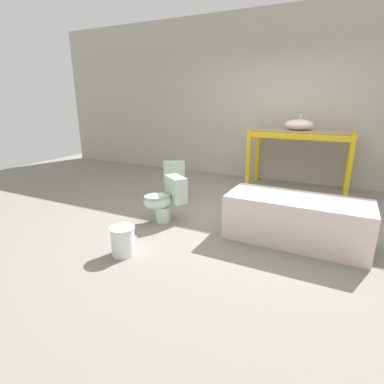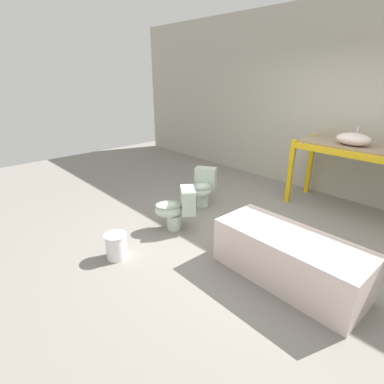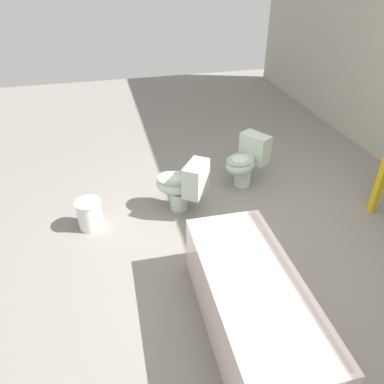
{
  "view_description": "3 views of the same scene",
  "coord_description": "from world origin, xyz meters",
  "views": [
    {
      "loc": [
        1.05,
        -3.91,
        1.58
      ],
      "look_at": [
        -0.53,
        -0.7,
        0.47
      ],
      "focal_mm": 28.0,
      "sensor_mm": 36.0,
      "label": 1
    },
    {
      "loc": [
        1.98,
        -3.07,
        2.06
      ],
      "look_at": [
        -0.72,
        -0.59,
        0.6
      ],
      "focal_mm": 28.0,
      "sensor_mm": 36.0,
      "label": 2
    },
    {
      "loc": [
        2.36,
        -1.39,
        2.45
      ],
      "look_at": [
        -0.45,
        -0.69,
        0.54
      ],
      "focal_mm": 35.0,
      "sensor_mm": 36.0,
      "label": 3
    }
  ],
  "objects": [
    {
      "name": "toilet_far",
      "position": [
        -1.28,
        0.18,
        0.33
      ],
      "size": [
        0.57,
        0.64,
        0.6
      ],
      "rotation": [
        0.0,
        0.0,
        0.55
      ],
      "color": "silver",
      "rests_on": "ground_plane"
    },
    {
      "name": "sink_basin",
      "position": [
        0.38,
        1.6,
        1.17
      ],
      "size": [
        0.48,
        0.35,
        0.26
      ],
      "color": "silver",
      "rests_on": "shelving_rack"
    },
    {
      "name": "toilet_near",
      "position": [
        -0.94,
        -0.68,
        0.33
      ],
      "size": [
        0.59,
        0.64,
        0.6
      ],
      "rotation": [
        0.0,
        0.0,
        -0.63
      ],
      "color": "silver",
      "rests_on": "ground_plane"
    },
    {
      "name": "ground_plane",
      "position": [
        0.0,
        0.0,
        0.0
      ],
      "size": [
        12.0,
        12.0,
        0.0
      ],
      "primitive_type": "plane",
      "color": "gray"
    },
    {
      "name": "bucket_white",
      "position": [
        -0.87,
        -1.67,
        0.16
      ],
      "size": [
        0.26,
        0.26,
        0.31
      ],
      "color": "white",
      "rests_on": "ground_plane"
    },
    {
      "name": "warehouse_wall_rear",
      "position": [
        0.0,
        2.23,
        1.6
      ],
      "size": [
        10.8,
        0.08,
        3.2
      ],
      "color": "#B2AD9E",
      "rests_on": "ground_plane"
    },
    {
      "name": "shelving_rack",
      "position": [
        0.42,
        1.68,
        0.89
      ],
      "size": [
        1.71,
        0.74,
        1.07
      ],
      "color": "yellow",
      "rests_on": "ground_plane"
    },
    {
      "name": "bathtub_main",
      "position": [
        0.71,
        -0.53,
        0.3
      ],
      "size": [
        1.57,
        0.67,
        0.53
      ],
      "rotation": [
        0.0,
        0.0,
        -0.02
      ],
      "color": "silver",
      "rests_on": "ground_plane"
    }
  ]
}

